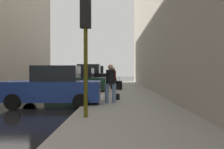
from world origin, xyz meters
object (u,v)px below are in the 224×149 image
Objects in this scene: traffic_light at (86,31)px; rolling_suitcase at (119,85)px; parked_dark_green_sedan at (78,81)px; fire_hydrant at (103,86)px; pedestrian_in_red_jacket at (114,77)px; parked_blue_sedan at (54,87)px; duffel_bag at (116,96)px; parked_white_van at (94,76)px; pedestrian_in_jeans at (110,81)px; parked_black_suv at (88,77)px.

traffic_light reaches higher than rolling_suitcase.
parked_dark_green_sedan reaches higher than rolling_suitcase.
fire_hydrant is 0.41× the size of pedestrian_in_red_jacket.
parked_blue_sedan is at bearing -106.38° from fire_hydrant.
traffic_light is 8.18× the size of duffel_bag.
parked_blue_sedan is 0.92× the size of parked_white_van.
parked_white_van is at bearing 90.00° from parked_dark_green_sedan.
pedestrian_in_jeans reaches higher than duffel_bag.
rolling_suitcase is at bearing -57.06° from pedestrian_in_red_jacket.
pedestrian_in_red_jacket is 7.80m from pedestrian_in_jeans.
traffic_light is at bearing -102.32° from duffel_bag.
parked_black_suv reaches higher than pedestrian_in_red_jacket.
traffic_light is at bearing -84.86° from parked_white_van.
parked_dark_green_sedan is 6.49m from pedestrian_in_jeans.
fire_hydrant is at bearing 73.62° from parked_blue_sedan.
traffic_light is at bearing -96.49° from rolling_suitcase.
fire_hydrant is 2.00m from pedestrian_in_red_jacket.
parked_black_suv is (-0.00, 11.44, 0.18)m from parked_blue_sedan.
rolling_suitcase is (0.49, 7.12, -0.61)m from pedestrian_in_jeans.
parked_blue_sedan is 1.00× the size of parked_dark_green_sedan.
pedestrian_in_jeans is (2.53, -11.36, 0.07)m from parked_black_suv.
pedestrian_in_jeans is 3.89× the size of duffel_bag.
fire_hydrant is at bearing -138.88° from rolling_suitcase.
pedestrian_in_red_jacket is (2.57, -3.56, 0.07)m from parked_black_suv.
traffic_light reaches higher than parked_white_van.
parked_dark_green_sedan is 1.18× the size of traffic_light.
rolling_suitcase is (3.01, 1.14, -0.36)m from parked_dark_green_sedan.
fire_hydrant is 0.20× the size of traffic_light.
pedestrian_in_jeans is at bearing -77.47° from parked_black_suv.
parked_blue_sedan is 1.18× the size of traffic_light.
parked_blue_sedan is at bearing -90.00° from parked_dark_green_sedan.
duffel_bag is at bearing 24.34° from parked_blue_sedan.
fire_hydrant is at bearing 101.43° from duffel_bag.
parked_blue_sedan is 11.44m from parked_black_suv.
pedestrian_in_jeans is at bearing -81.80° from parked_white_van.
pedestrian_in_jeans is (0.72, -6.06, 0.61)m from fire_hydrant.
rolling_suitcase is (0.45, -0.69, -0.61)m from pedestrian_in_red_jacket.
pedestrian_in_red_jacket is at bearing 66.32° from fire_hydrant.
parked_dark_green_sedan is 11.56m from parked_white_van.
parked_white_van is 17.71m from pedestrian_in_jeans.
rolling_suitcase is 5.94m from duffel_bag.
traffic_light is at bearing -93.76° from pedestrian_in_red_jacket.
pedestrian_in_red_jacket reaches higher than fire_hydrant.
duffel_bag is at bearing -74.68° from parked_black_suv.
fire_hydrant is at bearing 96.80° from pedestrian_in_jeans.
rolling_suitcase is (3.02, -4.25, -0.54)m from parked_black_suv.
parked_dark_green_sedan is at bearing -159.24° from rolling_suitcase.
pedestrian_in_jeans is at bearing -83.20° from fire_hydrant.
pedestrian_in_jeans reaches higher than rolling_suitcase.
pedestrian_in_red_jacket and pedestrian_in_jeans have the same top height.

